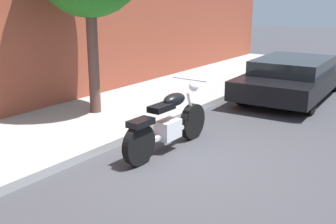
# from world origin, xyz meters

# --- Properties ---
(ground_plane) EXTENTS (60.00, 60.00, 0.00)m
(ground_plane) POSITION_xyz_m (0.00, 0.00, 0.00)
(ground_plane) COLOR #38383D
(sidewalk) EXTENTS (22.90, 2.74, 0.14)m
(sidewalk) POSITION_xyz_m (0.00, 2.58, 0.07)
(sidewalk) COLOR gray
(sidewalk) RESTS_ON ground
(motorcycle) EXTENTS (2.19, 0.70, 1.16)m
(motorcycle) POSITION_xyz_m (0.33, 0.40, 0.47)
(motorcycle) COLOR black
(motorcycle) RESTS_ON ground
(parked_car_black) EXTENTS (4.46, 2.09, 1.03)m
(parked_car_black) POSITION_xyz_m (5.30, -0.01, 0.55)
(parked_car_black) COLOR black
(parked_car_black) RESTS_ON ground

